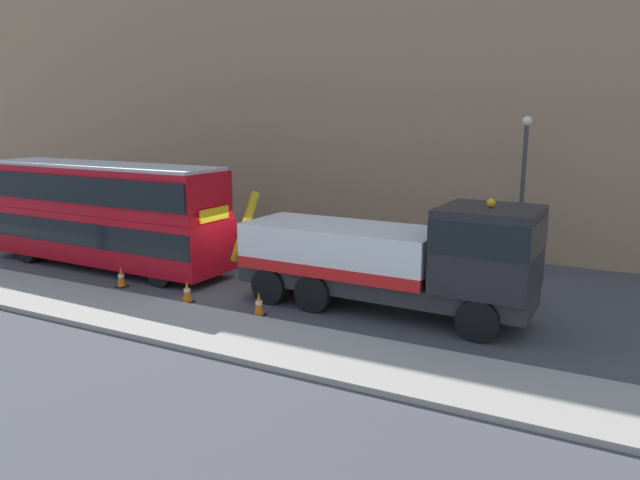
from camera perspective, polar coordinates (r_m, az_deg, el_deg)
name	(u,v)px	position (r m, az deg, el deg)	size (l,w,h in m)	color
ground_plane	(242,285)	(21.09, -7.50, -4.34)	(120.00, 120.00, 0.00)	#424247
near_kerb	(159,319)	(17.96, -15.25, -7.34)	(60.00, 2.80, 0.15)	gray
building_facade	(349,65)	(27.97, 2.80, 16.42)	(60.00, 1.50, 16.00)	#9E7A5B
recovery_tow_truck	(395,256)	(17.78, 7.23, -1.54)	(10.18, 2.88, 3.67)	#2D2D2D
double_decker_bus	(103,211)	(24.52, -20.16, 2.65)	(11.10, 2.85, 4.06)	#B70C19
traffic_cone_near_bus	(121,277)	(21.78, -18.56, -3.42)	(0.36, 0.36, 0.72)	orange
traffic_cone_midway	(187,292)	(19.44, -12.66, -4.90)	(0.36, 0.36, 0.72)	orange
traffic_cone_near_truck	(259,304)	(17.86, -5.89, -6.18)	(0.36, 0.36, 0.72)	orange
street_lamp	(523,181)	(23.50, 18.93, 5.42)	(0.36, 0.36, 5.83)	#38383D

